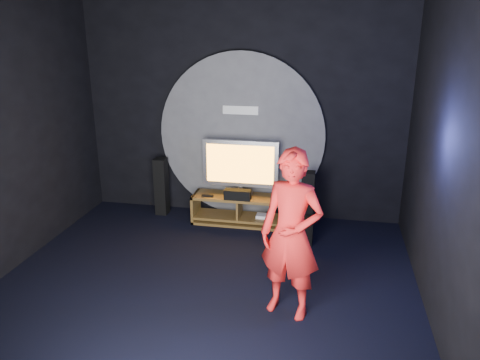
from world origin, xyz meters
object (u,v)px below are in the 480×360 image
at_px(tower_speaker_left, 161,186).
at_px(subwoofer, 302,230).
at_px(media_console, 240,211).
at_px(player, 291,235).
at_px(tower_speaker_right, 307,202).
at_px(tv, 240,166).

distance_m(tower_speaker_left, subwoofer, 2.42).
relative_size(media_console, tower_speaker_left, 1.56).
height_order(tower_speaker_left, player, player).
bearing_deg(media_console, tower_speaker_right, -6.08).
bearing_deg(tower_speaker_left, tv, -3.50).
relative_size(tv, subwoofer, 3.38).
bearing_deg(tv, tower_speaker_left, 176.50).
bearing_deg(subwoofer, tv, 151.25).
relative_size(tv, player, 0.64).
height_order(media_console, player, player).
xyz_separation_m(media_console, tower_speaker_right, (1.04, -0.11, 0.27)).
relative_size(tower_speaker_left, subwoofer, 2.72).
bearing_deg(tower_speaker_left, subwoofer, -15.20).
bearing_deg(player, tv, 129.74).
relative_size(tower_speaker_right, player, 0.51).
distance_m(media_console, subwoofer, 1.11).
height_order(tower_speaker_left, subwoofer, tower_speaker_left).
bearing_deg(tower_speaker_right, media_console, 173.92).
height_order(media_console, tower_speaker_right, tower_speaker_right).
bearing_deg(tower_speaker_right, subwoofer, -96.80).
distance_m(tv, tower_speaker_right, 1.15).
bearing_deg(media_console, player, -66.46).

